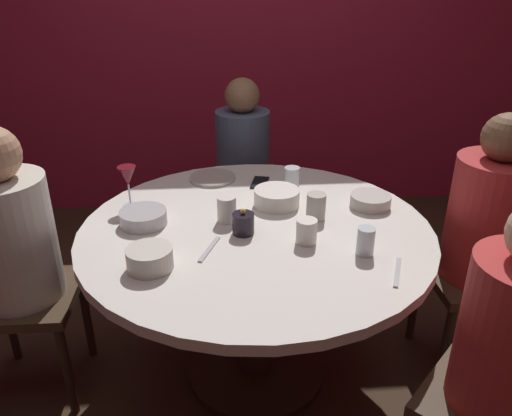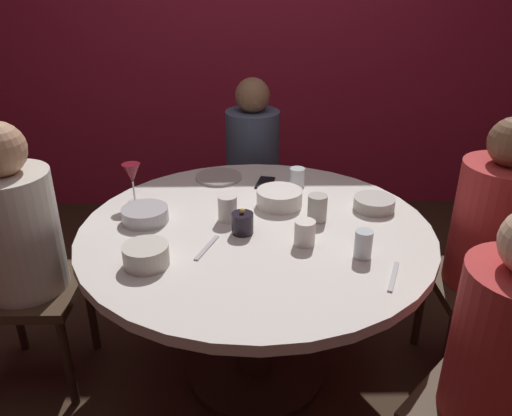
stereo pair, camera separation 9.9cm
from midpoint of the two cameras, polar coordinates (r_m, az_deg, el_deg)
ground_plane at (r=2.39m, az=1.25°, el=-17.84°), size 8.00×8.00×0.00m
back_wall at (r=3.58m, az=0.24°, el=20.17°), size 6.00×0.10×2.60m
dining_table at (r=2.03m, az=1.41°, el=-5.79°), size 1.36×1.36×0.73m
seated_diner_left at (r=2.13m, az=-24.17°, el=-2.53°), size 0.40×0.40×1.15m
seated_diner_back at (r=2.85m, az=0.62°, el=6.16°), size 0.40×0.40×1.11m
seated_diner_right at (r=2.21m, az=26.45°, el=-2.03°), size 0.40×0.40×1.16m
seated_diner_front_right at (r=1.61m, az=28.09°, el=-13.99°), size 0.57×0.57×1.12m
candle_holder at (r=1.89m, az=-0.04°, el=-1.72°), size 0.08×0.08×0.10m
wine_glass at (r=2.15m, az=-12.51°, el=3.65°), size 0.08×0.08×0.18m
dinner_plate at (r=2.40m, az=-3.04°, el=3.49°), size 0.22×0.22×0.01m
cell_phone at (r=2.34m, az=2.24°, el=2.84°), size 0.10×0.15×0.01m
bowl_serving_large at (r=2.03m, az=-11.00°, el=-0.74°), size 0.18×0.18×0.06m
bowl_salad_center at (r=2.12m, az=3.99°, el=1.14°), size 0.19×0.19×0.07m
bowl_small_white at (r=1.73m, az=-10.67°, el=-5.26°), size 0.15×0.15×0.07m
bowl_sauce_side at (r=2.15m, az=14.44°, el=0.48°), size 0.17×0.17×0.05m
cup_near_candle at (r=2.01m, az=8.33°, el=-0.01°), size 0.08×0.08×0.11m
cup_by_left_diner at (r=2.31m, az=5.88°, el=3.42°), size 0.07×0.07×0.09m
cup_by_right_diner at (r=1.83m, az=7.05°, el=-2.80°), size 0.08×0.08×0.09m
cup_center_front at (r=1.99m, az=-1.80°, el=-0.04°), size 0.07×0.07×0.10m
cup_far_edge at (r=1.78m, az=13.55°, el=-4.00°), size 0.06×0.06×0.10m
fork_near_plate at (r=1.72m, az=16.81°, el=-7.41°), size 0.08×0.17×0.01m
knife_near_plate at (r=1.81m, az=-3.99°, el=-4.48°), size 0.08×0.17×0.01m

